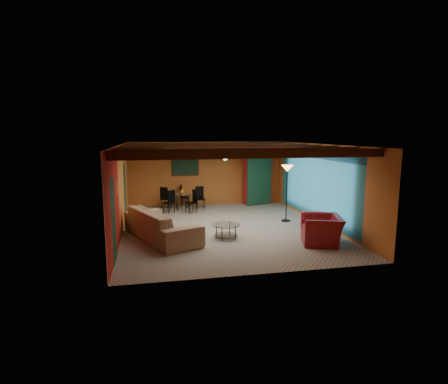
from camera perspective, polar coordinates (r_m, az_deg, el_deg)
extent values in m
cube|color=#9A958A|center=(11.77, 0.20, -5.69)|extent=(6.50, 8.00, 0.01)
cube|color=silver|center=(11.38, 0.20, 7.57)|extent=(6.50, 8.00, 0.01)
cube|color=#C1692C|center=(15.40, -2.84, 2.96)|extent=(6.50, 0.02, 2.70)
cube|color=maroon|center=(11.30, -16.16, 0.31)|extent=(0.02, 8.00, 2.70)
cube|color=#2A757A|center=(12.56, 14.88, 1.24)|extent=(0.02, 8.00, 2.70)
imported|color=#8F735C|center=(10.62, -9.94, -5.05)|extent=(2.25, 3.21, 0.87)
imported|color=maroon|center=(10.42, 15.27, -5.78)|extent=(1.36, 1.46, 0.78)
cube|color=maroon|center=(15.64, 5.33, 1.76)|extent=(1.26, 0.85, 2.01)
cube|color=black|center=(15.22, -6.19, 3.98)|extent=(1.05, 0.03, 0.65)
imported|color=#26661E|center=(15.52, 5.40, 6.39)|extent=(0.57, 0.53, 0.52)
imported|color=orange|center=(14.41, -6.69, 1.13)|extent=(0.24, 0.24, 0.20)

